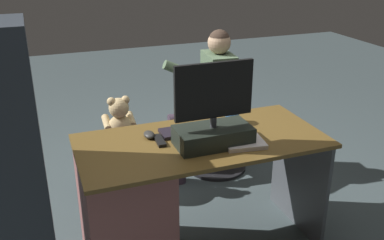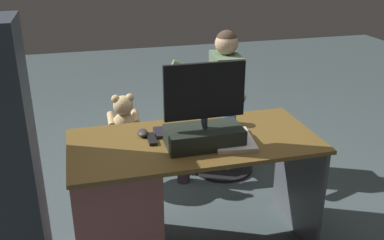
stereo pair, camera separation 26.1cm
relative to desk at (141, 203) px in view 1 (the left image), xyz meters
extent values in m
plane|color=#3F4C4E|center=(-0.37, -0.39, -0.39)|extent=(10.00, 10.00, 0.00)
cube|color=brown|center=(-0.37, 0.00, 0.33)|extent=(1.41, 0.67, 0.02)
cube|color=#905551|center=(0.10, 0.00, -0.03)|extent=(0.45, 0.62, 0.71)
cube|color=#45494E|center=(-1.05, 0.00, -0.03)|extent=(0.02, 0.60, 0.71)
cube|color=black|center=(-0.40, 0.09, 0.39)|extent=(0.42, 0.22, 0.11)
cylinder|color=#333338|center=(-0.40, 0.09, 0.48)|extent=(0.04, 0.04, 0.06)
cube|color=black|center=(-0.40, 0.09, 0.66)|extent=(0.44, 0.02, 0.30)
cube|color=black|center=(-0.40, 0.07, 0.66)|extent=(0.40, 0.00, 0.27)
cube|color=black|center=(-0.38, -0.12, 0.35)|extent=(0.42, 0.14, 0.02)
ellipsoid|color=#2E2D2A|center=(-0.10, -0.13, 0.36)|extent=(0.06, 0.10, 0.04)
cylinder|color=#3372BF|center=(-0.64, -0.16, 0.39)|extent=(0.08, 0.08, 0.10)
cube|color=black|center=(-0.14, -0.05, 0.35)|extent=(0.05, 0.15, 0.02)
cube|color=beige|center=(-0.57, 0.08, 0.35)|extent=(0.26, 0.33, 0.02)
cylinder|color=black|center=(-0.06, -0.82, -0.38)|extent=(0.50, 0.50, 0.03)
cylinder|color=gray|center=(-0.06, -0.82, -0.19)|extent=(0.04, 0.04, 0.34)
cylinder|color=#453F45|center=(-0.06, -0.82, 0.00)|extent=(0.40, 0.40, 0.06)
ellipsoid|color=tan|center=(-0.06, -0.82, 0.13)|extent=(0.18, 0.15, 0.19)
sphere|color=tan|center=(-0.06, -0.82, 0.28)|extent=(0.15, 0.15, 0.15)
sphere|color=beige|center=(-0.06, -0.88, 0.27)|extent=(0.06, 0.06, 0.06)
sphere|color=tan|center=(-0.11, -0.82, 0.33)|extent=(0.06, 0.06, 0.06)
sphere|color=tan|center=(-0.01, -0.82, 0.33)|extent=(0.06, 0.06, 0.06)
cylinder|color=tan|center=(-0.15, -0.85, 0.17)|extent=(0.05, 0.14, 0.09)
cylinder|color=tan|center=(0.03, -0.85, 0.17)|extent=(0.05, 0.14, 0.09)
cylinder|color=tan|center=(-0.11, -0.92, 0.06)|extent=(0.06, 0.11, 0.06)
cylinder|color=tan|center=(-0.01, -0.92, 0.06)|extent=(0.06, 0.11, 0.06)
cylinder|color=black|center=(-0.86, -0.89, -0.38)|extent=(0.49, 0.49, 0.03)
cylinder|color=gray|center=(-0.86, -0.89, -0.19)|extent=(0.04, 0.04, 0.34)
cylinder|color=#535858|center=(-0.86, -0.89, 0.00)|extent=(0.41, 0.41, 0.06)
cube|color=#52694D|center=(-0.86, -0.89, 0.31)|extent=(0.23, 0.34, 0.55)
sphere|color=tan|center=(-0.86, -0.89, 0.67)|extent=(0.18, 0.18, 0.18)
sphere|color=#3E2E24|center=(-0.86, -0.89, 0.69)|extent=(0.16, 0.16, 0.16)
cylinder|color=#52694D|center=(-0.73, -0.68, 0.39)|extent=(0.44, 0.11, 0.26)
cylinder|color=#52694D|center=(-0.69, -1.07, 0.39)|extent=(0.44, 0.11, 0.26)
cylinder|color=#3E303F|center=(-0.68, -0.79, 0.05)|extent=(0.38, 0.14, 0.11)
cylinder|color=#3E303F|center=(-0.50, -0.77, -0.18)|extent=(0.10, 0.10, 0.42)
cylinder|color=#3E303F|center=(-0.67, -0.96, 0.05)|extent=(0.38, 0.14, 0.11)
cylinder|color=#3E303F|center=(-0.48, -0.94, -0.18)|extent=(0.10, 0.10, 0.42)
camera|label=1|loc=(0.47, 2.10, 1.40)|focal=41.14mm
camera|label=2|loc=(0.22, 2.18, 1.40)|focal=41.14mm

